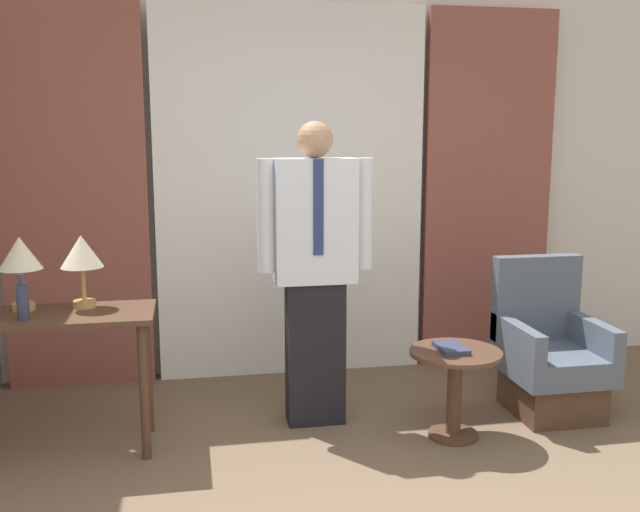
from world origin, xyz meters
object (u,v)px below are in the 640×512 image
at_px(person, 316,264).
at_px(side_table, 455,378).
at_px(desk, 53,339).
at_px(book, 451,348).
at_px(table_lamp_left, 20,257).
at_px(armchair, 549,359).
at_px(bottle_by_lamp, 23,301).
at_px(table_lamp_right, 82,255).

height_order(person, side_table, person).
height_order(desk, book, desk).
distance_m(table_lamp_left, armchair, 3.14).
bearing_deg(side_table, person, 153.59).
relative_size(desk, bottle_by_lamp, 4.51).
bearing_deg(bottle_by_lamp, table_lamp_right, 39.11).
distance_m(table_lamp_left, table_lamp_right, 0.31).
xyz_separation_m(desk, side_table, (2.18, -0.22, -0.28)).
relative_size(table_lamp_right, person, 0.22).
relative_size(desk, book, 4.59).
distance_m(person, book, 0.90).
bearing_deg(table_lamp_left, desk, -34.02).
bearing_deg(book, person, 152.99).
distance_m(desk, bottle_by_lamp, 0.29).
bearing_deg(armchair, desk, -179.04).
relative_size(table_lamp_right, side_table, 0.77).
relative_size(bottle_by_lamp, side_table, 0.46).
bearing_deg(armchair, person, 176.16).
xyz_separation_m(table_lamp_right, bottle_by_lamp, (-0.27, -0.22, -0.19)).
xyz_separation_m(bottle_by_lamp, armchair, (3.01, 0.16, -0.54)).
distance_m(table_lamp_right, armchair, 2.84).
relative_size(bottle_by_lamp, person, 0.13).
height_order(desk, side_table, desk).
height_order(table_lamp_left, bottle_by_lamp, table_lamp_left).
distance_m(armchair, side_table, 0.77).
bearing_deg(person, bottle_by_lamp, -170.58).
xyz_separation_m(desk, bottle_by_lamp, (-0.11, -0.11, 0.24)).
height_order(bottle_by_lamp, person, person).
distance_m(bottle_by_lamp, armchair, 3.06).
xyz_separation_m(table_lamp_right, book, (2.00, -0.32, -0.54)).
bearing_deg(person, armchair, -3.84).
relative_size(table_lamp_right, book, 1.72).
distance_m(table_lamp_right, bottle_by_lamp, 0.40).
distance_m(table_lamp_right, book, 2.09).
height_order(armchair, book, armchair).
xyz_separation_m(person, side_table, (0.73, -0.36, -0.62)).
xyz_separation_m(bottle_by_lamp, book, (2.26, -0.10, -0.34)).
height_order(table_lamp_left, armchair, table_lamp_left).
bearing_deg(table_lamp_right, side_table, -9.07).
relative_size(table_lamp_right, bottle_by_lamp, 1.69).
height_order(side_table, book, book).
xyz_separation_m(person, book, (0.70, -0.36, -0.44)).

